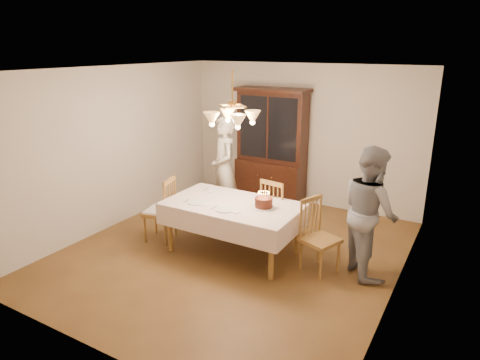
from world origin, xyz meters
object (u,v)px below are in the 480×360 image
Objects in this scene: chair_far_side at (277,213)px; birthday_cake at (264,203)px; elderly_woman at (224,169)px; dining_table at (233,208)px; china_hutch at (271,148)px.

chair_far_side is 0.74m from birthday_cake.
elderly_woman reaches higher than birthday_cake.
birthday_cake is at bearing -83.27° from chair_far_side.
dining_table is 0.82m from chair_far_side.
dining_table is 1.90× the size of chair_far_side.
birthday_cake is (0.46, 0.06, 0.15)m from dining_table.
birthday_cake is (0.96, -2.19, -0.21)m from china_hutch.
elderly_woman is at bearing -103.76° from china_hutch.
dining_table is 1.06× the size of elderly_woman.
birthday_cake is (1.26, -0.97, -0.07)m from elderly_woman.
elderly_woman is (-1.18, 0.35, 0.45)m from chair_far_side.
elderly_woman is 1.59m from birthday_cake.
chair_far_side is 1.31m from elderly_woman.
elderly_woman is at bearing 163.48° from chair_far_side.
dining_table is 0.48m from birthday_cake.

